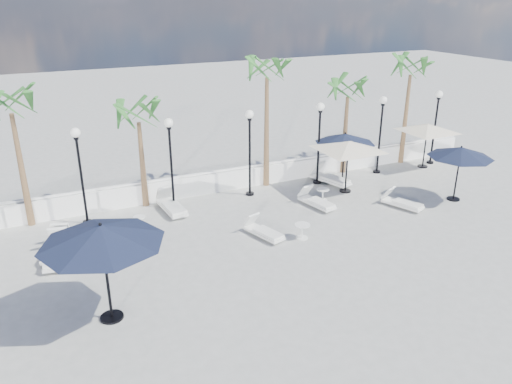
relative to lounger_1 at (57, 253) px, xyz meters
name	(u,v)px	position (x,y,z in m)	size (l,w,h in m)	color
ground	(329,260)	(8.31, -3.94, -0.27)	(100.00, 100.00, 0.00)	gray
balustrade	(241,178)	(8.31, 3.56, 0.20)	(26.00, 0.30, 1.01)	white
lamppost_1	(80,163)	(1.31, 2.56, 2.23)	(0.36, 0.36, 3.84)	black
lamppost_2	(170,151)	(4.81, 2.56, 2.23)	(0.36, 0.36, 3.84)	black
lamppost_3	(250,141)	(8.31, 2.56, 2.23)	(0.36, 0.36, 3.84)	black
lamppost_4	(319,132)	(11.81, 2.56, 2.23)	(0.36, 0.36, 3.84)	black
lamppost_5	(381,124)	(15.31, 2.56, 2.23)	(0.36, 0.36, 3.84)	black
lamppost_6	(436,117)	(18.81, 2.56, 2.23)	(0.36, 0.36, 3.84)	black
palm_0	(11,110)	(-0.69, 3.36, 4.27)	(2.60, 2.60, 5.50)	brown
palm_1	(138,119)	(3.81, 3.36, 3.49)	(2.60, 2.60, 4.70)	brown
palm_2	(267,75)	(9.51, 3.36, 4.85)	(2.60, 2.60, 6.10)	brown
palm_3	(348,94)	(13.81, 3.36, 3.68)	(2.60, 2.60, 4.90)	brown
palm_4	(411,72)	(17.51, 3.36, 4.46)	(2.60, 2.60, 5.70)	brown
lounger_1	(57,253)	(0.00, 0.00, 0.00)	(1.08, 2.21, 0.79)	silver
lounger_2	(57,247)	(0.04, 0.48, -0.01)	(1.25, 2.11, 0.75)	silver
lounger_3	(171,205)	(4.63, 2.29, -0.01)	(0.83, 2.12, 0.78)	silver
lounger_4	(264,231)	(7.08, -1.39, -0.05)	(1.05, 1.82, 0.65)	silver
lounger_5	(317,201)	(10.34, 0.20, -0.04)	(0.95, 1.90, 0.68)	silver
lounger_6	(402,202)	(13.55, -1.41, -0.05)	(1.18, 1.84, 0.66)	silver
lounger_7	(330,178)	(12.36, 2.29, 0.00)	(1.28, 2.19, 0.78)	silver
side_table_0	(140,221)	(3.09, 1.33, 0.01)	(0.47, 0.47, 0.45)	silver
side_table_1	(302,230)	(8.30, -2.12, 0.07)	(0.57, 0.57, 0.56)	silver
side_table_2	(323,193)	(10.92, 0.65, 0.05)	(0.54, 0.54, 0.53)	silver
parasol_navy_left	(101,235)	(1.07, -4.11, 2.32)	(3.32, 3.32, 2.93)	black
parasol_navy_mid	(345,139)	(12.86, 2.00, 1.93)	(2.79, 2.79, 2.50)	black
parasol_navy_right	(461,153)	(16.15, -1.72, 1.88)	(2.73, 2.73, 2.45)	black
parasol_cream_sq_a	(349,142)	(12.41, 1.09, 2.06)	(5.13, 5.13, 2.52)	black
parasol_cream_sq_b	(428,125)	(18.03, 2.26, 1.97)	(4.83, 4.83, 2.42)	black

